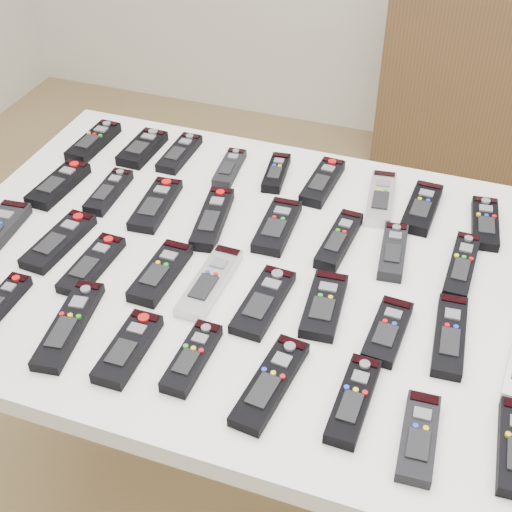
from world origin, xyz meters
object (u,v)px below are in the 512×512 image
(remote_0, at_px, (94,142))
(remote_7, at_px, (422,208))
(remote_16, at_px, (393,252))
(remote_31, at_px, (69,325))
(remote_5, at_px, (322,182))
(remote_35, at_px, (353,400))
(remote_6, at_px, (381,199))
(remote_24, at_px, (263,302))
(remote_11, at_px, (109,192))
(remote_22, at_px, (161,273))
(remote_36, at_px, (419,437))
(remote_26, at_px, (388,331))
(remote_27, at_px, (450,335))
(remote_32, at_px, (128,348))
(table, at_px, (256,287))
(remote_14, at_px, (277,226))
(remote_8, at_px, (485,223))
(remote_12, at_px, (156,205))
(remote_25, at_px, (324,305))
(remote_34, at_px, (271,383))
(remote_17, at_px, (462,266))
(remote_23, at_px, (210,282))
(remote_1, at_px, (142,148))
(remote_30, at_px, (0,303))
(remote_33, at_px, (192,358))
(remote_13, at_px, (212,218))
(remote_21, at_px, (92,264))
(remote_2, at_px, (180,153))
(remote_10, at_px, (59,184))
(remote_20, at_px, (59,241))
(remote_3, at_px, (230,168))
(remote_15, at_px, (339,240))

(remote_0, relative_size, remote_7, 1.02)
(remote_16, height_order, remote_31, remote_16)
(remote_5, height_order, remote_35, same)
(remote_6, distance_m, remote_24, 0.41)
(remote_11, relative_size, remote_22, 0.94)
(remote_36, bearing_deg, remote_26, 110.02)
(remote_27, relative_size, remote_32, 1.17)
(table, height_order, remote_16, remote_16)
(remote_14, bearing_deg, remote_8, 18.83)
(remote_22, height_order, remote_35, same)
(remote_5, distance_m, remote_31, 0.64)
(remote_0, bearing_deg, remote_27, -20.57)
(remote_12, bearing_deg, remote_0, 139.09)
(remote_25, height_order, remote_26, remote_25)
(remote_27, distance_m, remote_32, 0.54)
(remote_22, relative_size, remote_34, 0.86)
(remote_17, relative_size, remote_23, 0.96)
(remote_11, xyz_separation_m, remote_35, (0.63, -0.38, 0.00))
(remote_11, relative_size, remote_36, 1.01)
(remote_1, distance_m, remote_11, 0.19)
(remote_30, distance_m, remote_34, 0.51)
(remote_33, bearing_deg, remote_23, 104.53)
(remote_6, xyz_separation_m, remote_13, (-0.31, -0.19, 0.00))
(remote_12, bearing_deg, remote_21, -102.24)
(remote_22, xyz_separation_m, remote_32, (0.03, -0.19, -0.00))
(remote_6, bearing_deg, remote_8, -10.27)
(remote_2, bearing_deg, remote_23, -58.53)
(remote_11, height_order, remote_30, same)
(remote_10, height_order, remote_22, same)
(remote_24, distance_m, remote_33, 0.18)
(remote_1, relative_size, remote_16, 0.95)
(remote_20, distance_m, remote_21, 0.11)
(remote_34, bearing_deg, remote_2, 132.15)
(remote_23, height_order, remote_33, remote_33)
(remote_22, relative_size, remote_31, 0.80)
(remote_6, height_order, remote_35, same)
(remote_3, height_order, remote_32, remote_32)
(remote_11, bearing_deg, remote_8, 8.67)
(remote_8, height_order, remote_31, same)
(remote_1, distance_m, remote_15, 0.55)
(remote_6, bearing_deg, remote_3, 171.61)
(remote_8, xyz_separation_m, remote_17, (-0.03, -0.15, 0.00))
(remote_0, bearing_deg, remote_5, 3.22)
(remote_23, xyz_separation_m, remote_25, (0.21, 0.01, 0.00))
(remote_10, bearing_deg, remote_33, -34.37)
(remote_26, bearing_deg, remote_12, 162.19)
(remote_14, relative_size, remote_36, 1.09)
(remote_5, relative_size, remote_26, 1.13)
(remote_34, bearing_deg, remote_10, 154.98)
(remote_36, bearing_deg, remote_7, 95.58)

